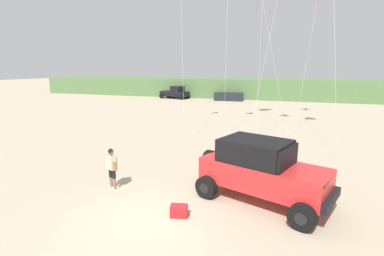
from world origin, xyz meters
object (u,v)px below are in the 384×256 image
(distant_sedan, at_px, (229,97))
(person_watching, at_px, (112,166))
(cooler_box, at_px, (179,211))
(distant_pickup, at_px, (175,93))
(jeep, at_px, (261,169))

(distant_sedan, bearing_deg, person_watching, -89.30)
(cooler_box, distance_m, distant_sedan, 34.51)
(cooler_box, relative_size, distant_pickup, 0.11)
(cooler_box, height_order, distant_pickup, distant_pickup)
(person_watching, bearing_deg, jeep, 8.07)
(person_watching, xyz_separation_m, cooler_box, (3.33, -1.20, -0.75))
(person_watching, bearing_deg, distant_pickup, 108.01)
(jeep, height_order, cooler_box, jeep)
(jeep, xyz_separation_m, distant_pickup, (-16.52, 32.37, -0.26))
(jeep, distance_m, person_watching, 5.79)
(person_watching, xyz_separation_m, distant_sedan, (-2.03, 32.88, -0.34))
(person_watching, bearing_deg, cooler_box, -19.83)
(distant_pickup, distance_m, distant_sedan, 8.77)
(person_watching, relative_size, distant_sedan, 0.40)
(distant_pickup, bearing_deg, person_watching, -71.99)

